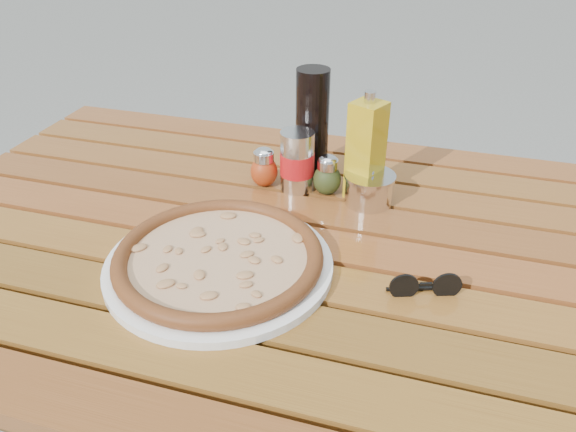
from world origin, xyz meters
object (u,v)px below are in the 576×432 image
(soda_can, at_px, (297,162))
(parmesan_tin, at_px, (369,188))
(pizza, at_px, (219,257))
(olive_oil_cruet, at_px, (366,151))
(table, at_px, (285,272))
(pepper_shaker, at_px, (264,168))
(sunglasses, at_px, (425,286))
(plate, at_px, (219,265))
(dark_bottle, at_px, (312,124))
(oregano_shaker, at_px, (327,176))

(soda_can, bearing_deg, parmesan_tin, -5.68)
(pizza, bearing_deg, olive_oil_cruet, 59.19)
(parmesan_tin, bearing_deg, pizza, -124.72)
(table, bearing_deg, pizza, -122.07)
(pizza, bearing_deg, pepper_shaker, 94.18)
(olive_oil_cruet, xyz_separation_m, sunglasses, (0.14, -0.27, -0.08))
(soda_can, distance_m, sunglasses, 0.38)
(pizza, xyz_separation_m, soda_can, (0.05, 0.29, 0.04))
(sunglasses, bearing_deg, pepper_shaker, 124.08)
(table, xyz_separation_m, olive_oil_cruet, (0.10, 0.18, 0.17))
(plate, xyz_separation_m, soda_can, (0.05, 0.29, 0.05))
(dark_bottle, bearing_deg, plate, -98.75)
(dark_bottle, bearing_deg, sunglasses, -51.94)
(oregano_shaker, xyz_separation_m, sunglasses, (0.21, -0.26, -0.02))
(soda_can, bearing_deg, sunglasses, -43.97)
(pizza, bearing_deg, table, 57.93)
(dark_bottle, relative_size, soda_can, 1.83)
(pepper_shaker, height_order, dark_bottle, dark_bottle)
(table, distance_m, pepper_shaker, 0.22)
(plate, relative_size, pepper_shaker, 4.39)
(soda_can, xyz_separation_m, parmesan_tin, (0.14, -0.01, -0.03))
(table, relative_size, dark_bottle, 6.36)
(plate, xyz_separation_m, parmesan_tin, (0.19, 0.27, 0.02))
(soda_can, distance_m, olive_oil_cruet, 0.14)
(pepper_shaker, bearing_deg, olive_oil_cruet, 3.15)
(table, height_order, sunglasses, sunglasses)
(plate, height_order, dark_bottle, dark_bottle)
(pepper_shaker, bearing_deg, oregano_shaker, 1.44)
(table, height_order, soda_can, soda_can)
(plate, height_order, sunglasses, sunglasses)
(table, bearing_deg, parmesan_tin, 53.43)
(pizza, height_order, oregano_shaker, oregano_shaker)
(sunglasses, bearing_deg, table, 141.29)
(olive_oil_cruet, height_order, sunglasses, olive_oil_cruet)
(table, xyz_separation_m, parmesan_tin, (0.12, 0.16, 0.11))
(pepper_shaker, bearing_deg, soda_can, 4.47)
(pizza, distance_m, sunglasses, 0.32)
(table, height_order, dark_bottle, dark_bottle)
(pizza, xyz_separation_m, dark_bottle, (0.06, 0.36, 0.09))
(pizza, relative_size, dark_bottle, 1.96)
(pizza, bearing_deg, parmesan_tin, 55.28)
(soda_can, xyz_separation_m, sunglasses, (0.27, -0.26, -0.04))
(pizza, xyz_separation_m, pepper_shaker, (-0.02, 0.28, 0.02))
(pizza, relative_size, olive_oil_cruet, 2.05)
(table, height_order, oregano_shaker, oregano_shaker)
(pepper_shaker, height_order, oregano_shaker, same)
(table, height_order, pizza, pizza)
(plate, distance_m, oregano_shaker, 0.31)
(plate, xyz_separation_m, dark_bottle, (0.06, 0.36, 0.10))
(table, distance_m, sunglasses, 0.28)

